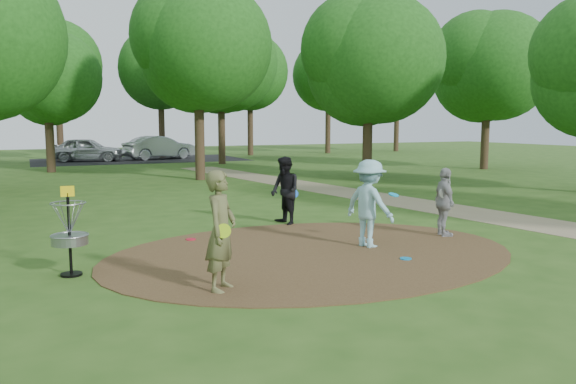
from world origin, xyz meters
name	(u,v)px	position (x,y,z in m)	size (l,w,h in m)	color
ground	(313,253)	(0.00, 0.00, 0.00)	(100.00, 100.00, 0.00)	#2D5119
dirt_clearing	(313,253)	(0.00, 0.00, 0.01)	(8.40, 8.40, 0.02)	#47301C
footpath	(486,215)	(6.50, 2.00, 0.01)	(2.00, 40.00, 0.01)	#8C7A5B
parking_lot	(140,160)	(2.00, 30.00, 0.00)	(14.00, 8.00, 0.01)	black
player_observer_with_disc	(221,231)	(-2.44, -1.61, 0.94)	(0.78, 0.82, 1.88)	brown
player_throwing_with_disc	(369,204)	(1.32, 0.03, 0.92)	(1.27, 1.34, 1.83)	#8EC7D5
player_walking_with_disc	(285,191)	(0.82, 3.16, 0.87)	(0.77, 0.91, 1.74)	black
player_waiting_with_disc	(444,202)	(3.49, 0.24, 0.79)	(0.66, 1.00, 1.58)	#9A9A9D
disc_ground_blue	(406,259)	(1.34, -1.22, 0.03)	(0.22, 0.22, 0.02)	#0C84CE
disc_ground_red	(191,239)	(-1.89, 2.23, 0.03)	(0.22, 0.22, 0.02)	red
car_left	(87,150)	(-1.50, 29.75, 0.80)	(1.88, 4.67, 1.59)	#9DA1A5
car_right	(160,148)	(3.40, 30.08, 0.82)	(1.74, 4.98, 1.64)	#9B9EA2
disc_golf_basket	(69,225)	(-4.50, 0.30, 0.87)	(0.63, 0.63, 1.54)	black
tree_ring	(246,48)	(2.22, 9.54, 5.25)	(37.47, 45.20, 9.09)	#332316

